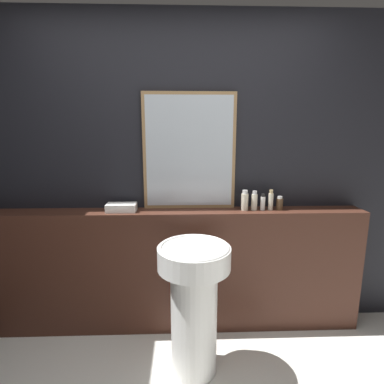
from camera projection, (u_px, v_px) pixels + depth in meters
The scene contains 10 objects.
wall_back at pixel (179, 176), 2.43m from camera, with size 8.00×0.06×2.50m.
vanity_counter at pixel (179, 270), 2.43m from camera, with size 2.92×0.23×1.00m.
pedestal_sink at pixel (194, 299), 1.96m from camera, with size 0.47×0.47×0.90m.
mirror at pixel (189, 152), 2.34m from camera, with size 0.72×0.03×0.90m.
towel_stack at pixel (122, 207), 2.31m from camera, with size 0.23×0.13×0.06m.
shampoo_bottle at pixel (245, 201), 2.34m from camera, with size 0.06×0.06×0.16m.
conditioner_bottle at pixel (254, 201), 2.34m from camera, with size 0.05×0.05×0.16m.
lotion_bottle at pixel (263, 202), 2.35m from camera, with size 0.04×0.04×0.13m.
body_wash_bottle at pixel (271, 201), 2.35m from camera, with size 0.04×0.04×0.16m.
hand_soap_bottle at pixel (279, 203), 2.35m from camera, with size 0.05×0.05×0.11m.
Camera 1 is at (0.02, -0.88, 1.60)m, focal length 28.00 mm.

